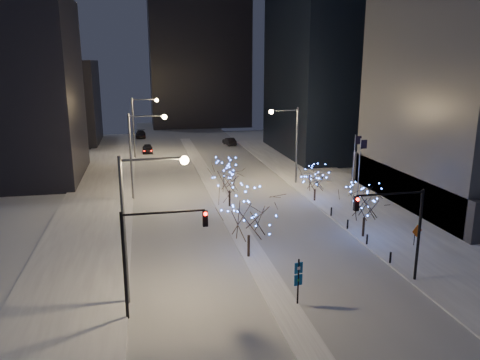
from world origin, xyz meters
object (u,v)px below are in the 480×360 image
object	(u,v)px
car_mid	(229,141)
construction_sign	(417,233)
street_lamp_w_far	(140,119)
holiday_tree_median_near	(249,213)
traffic_signal_east	(400,221)
street_lamp_w_mid	(140,144)
holiday_tree_median_far	(229,177)
street_lamp_w_near	(140,209)
holiday_tree_plaza_far	(315,178)
holiday_tree_plaza_near	(365,202)
traffic_signal_west	(150,245)
street_lamp_east	(290,136)
car_near	(148,149)
car_far	(141,134)
wayfinding_sign	(298,277)

from	to	relation	value
car_mid	construction_sign	world-z (taller)	construction_sign
street_lamp_w_far	holiday_tree_median_near	size ratio (longest dim) A/B	1.62
traffic_signal_east	street_lamp_w_mid	bearing A→B (deg)	124.51
holiday_tree_median_far	street_lamp_w_near	bearing A→B (deg)	-115.87
holiday_tree_plaza_far	holiday_tree_plaza_near	bearing A→B (deg)	-88.75
holiday_tree_plaza_near	street_lamp_w_far	bearing A→B (deg)	115.06
traffic_signal_west	holiday_tree_median_near	distance (m)	11.01
street_lamp_east	holiday_tree_plaza_far	xyz separation A→B (m)	(0.42, -8.37, -3.64)
car_near	car_mid	distance (m)	16.41
street_lamp_w_near	street_lamp_east	xyz separation A→B (m)	(19.02, 28.00, -0.05)
car_far	holiday_tree_median_near	xyz separation A→B (m)	(8.50, -66.40, 3.16)
street_lamp_w_mid	traffic_signal_west	bearing A→B (deg)	-88.94
holiday_tree_plaza_far	holiday_tree_median_far	bearing A→B (deg)	-179.02
traffic_signal_east	car_near	size ratio (longest dim) A/B	1.59
holiday_tree_plaza_near	holiday_tree_plaza_far	world-z (taller)	holiday_tree_plaza_near
car_near	holiday_tree_median_near	bearing A→B (deg)	-81.62
traffic_signal_east	car_near	distance (m)	57.95
traffic_signal_east	holiday_tree_plaza_near	xyz separation A→B (m)	(1.82, 8.88, -1.36)
street_lamp_w_far	traffic_signal_west	xyz separation A→B (m)	(0.50, -52.00, -1.74)
holiday_tree_plaza_near	street_lamp_east	bearing A→B (deg)	91.92
wayfinding_sign	holiday_tree_plaza_far	bearing A→B (deg)	53.76
holiday_tree_median_far	holiday_tree_plaza_far	bearing A→B (deg)	0.98
car_near	street_lamp_w_mid	bearing A→B (deg)	-92.33
street_lamp_w_near	wayfinding_sign	world-z (taller)	street_lamp_w_near
street_lamp_w_near	wayfinding_sign	xyz separation A→B (m)	(9.87, -2.65, -4.48)
holiday_tree_plaza_far	car_near	bearing A→B (deg)	117.86
street_lamp_w_mid	construction_sign	distance (m)	31.13
street_lamp_east	holiday_tree_median_far	size ratio (longest dim) A/B	1.92
street_lamp_w_mid	holiday_tree_median_near	bearing A→B (deg)	-66.52
traffic_signal_west	street_lamp_w_far	bearing A→B (deg)	90.55
street_lamp_w_near	holiday_tree_plaza_far	bearing A→B (deg)	45.28
car_mid	holiday_tree_median_near	bearing A→B (deg)	72.32
holiday_tree_median_near	holiday_tree_plaza_far	distance (m)	17.88
car_far	construction_sign	bearing A→B (deg)	-70.12
street_lamp_w_far	car_far	bearing A→B (deg)	90.16
car_near	car_far	distance (m)	17.70
car_near	wayfinding_sign	xyz separation A→B (m)	(8.77, -56.96, 1.27)
street_lamp_w_near	car_near	world-z (taller)	street_lamp_w_near
car_mid	holiday_tree_median_far	size ratio (longest dim) A/B	0.83
street_lamp_w_near	car_far	xyz separation A→B (m)	(-0.06, 71.98, -5.76)
holiday_tree_median_far	construction_sign	xyz separation A→B (m)	(13.80, -14.50, -2.23)
street_lamp_east	construction_sign	distance (m)	23.99
car_far	traffic_signal_east	bearing A→B (deg)	-75.48
street_lamp_w_mid	car_far	xyz separation A→B (m)	(-0.06, 46.98, -5.76)
street_lamp_w_near	construction_sign	distance (m)	24.33
street_lamp_w_far	construction_sign	xyz separation A→B (m)	(23.24, -45.04, -5.23)
street_lamp_w_near	car_far	distance (m)	72.21
car_near	construction_sign	bearing A→B (deg)	-66.02
car_near	wayfinding_sign	bearing A→B (deg)	-81.43
wayfinding_sign	holiday_tree_median_far	bearing A→B (deg)	78.13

